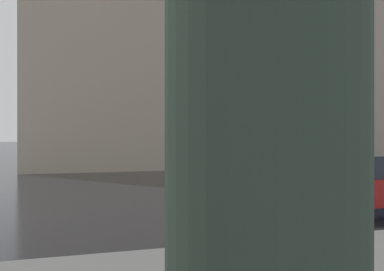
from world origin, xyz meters
TOP-DOWN VIEW (x-y plane):
  - billboard_column at (-7.01, -5.02)m, footprint 1.33×1.33m
  - car_red at (-1.00, -9.99)m, footprint 1.85×4.10m

SIDE VIEW (x-z plane):
  - car_red at x=-1.00m, z-range 0.05..1.46m
  - billboard_column at x=-7.01m, z-range 0.19..3.66m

